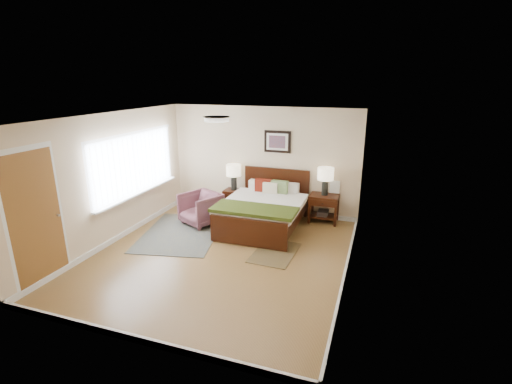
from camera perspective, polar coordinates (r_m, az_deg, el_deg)
floor at (r=6.91m, az=-5.44°, el=-9.63°), size 5.00×5.00×0.00m
back_wall at (r=8.71m, az=1.08°, el=4.84°), size 4.50×0.04×2.50m
front_wall at (r=4.45m, az=-19.32°, el=-8.51°), size 4.50×0.04×2.50m
left_wall at (r=7.64m, az=-21.32°, el=1.90°), size 0.04×5.00×2.50m
right_wall at (r=5.91m, az=14.53°, el=-1.72°), size 0.04×5.00×2.50m
ceiling at (r=6.20m, az=-6.10°, el=11.46°), size 4.50×5.00×0.02m
window at (r=8.10m, az=-17.99°, el=3.99°), size 0.11×2.72×1.32m
door at (r=6.50m, az=-30.79°, el=-3.59°), size 0.06×1.00×2.18m
ceil_fixture at (r=6.21m, az=-6.09°, el=11.14°), size 0.44×0.44×0.08m
bed at (r=7.90m, az=1.25°, el=-2.10°), size 1.67×2.02×1.09m
wall_art at (r=8.49m, az=3.30°, el=7.73°), size 0.62×0.05×0.50m
nightstand_left at (r=8.91m, az=-3.44°, el=-0.43°), size 0.45×0.41×0.54m
nightstand_right at (r=8.38m, az=10.39°, el=-2.05°), size 0.63×0.48×0.63m
lamp_left at (r=8.78m, az=-3.45°, el=3.04°), size 0.35×0.35×0.61m
lamp_right at (r=8.20m, az=10.65°, el=2.42°), size 0.35×0.35×0.61m
armchair at (r=8.25m, az=-8.49°, el=-2.53°), size 1.02×1.03×0.71m
rug_persian at (r=7.94m, az=-11.39°, el=-6.18°), size 1.91×2.38×0.01m
rug_navy at (r=6.97m, az=2.93°, el=-9.29°), size 0.78×1.13×0.01m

